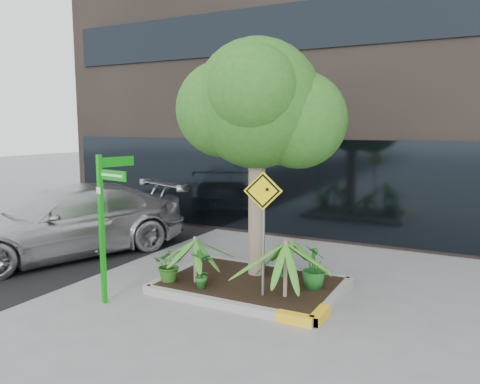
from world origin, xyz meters
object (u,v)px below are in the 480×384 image
at_px(tree, 258,104).
at_px(street_sign_post, 105,213).
at_px(cattle_sign, 263,212).
at_px(parked_car, 67,221).

xyz_separation_m(tree, street_sign_post, (-1.77, -2.25, -1.87)).
relative_size(tree, cattle_sign, 2.21).
bearing_deg(parked_car, cattle_sign, 16.15).
bearing_deg(street_sign_post, parked_car, 160.14).
height_order(tree, cattle_sign, tree).
xyz_separation_m(parked_car, cattle_sign, (5.36, -0.61, 0.77)).
height_order(parked_car, cattle_sign, cattle_sign).
distance_m(street_sign_post, cattle_sign, 2.67).
bearing_deg(street_sign_post, cattle_sign, 39.51).
distance_m(parked_car, street_sign_post, 3.61).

